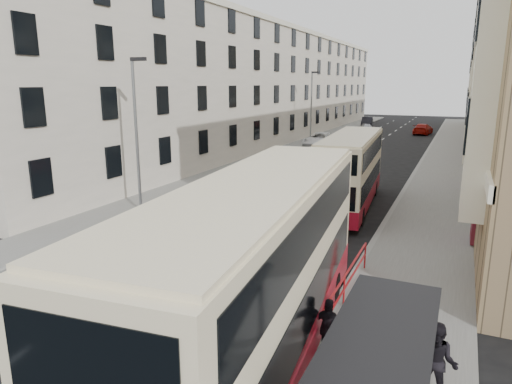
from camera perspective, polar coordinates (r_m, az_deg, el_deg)
The scene contains 19 objects.
ground at distance 13.44m, azimuth -24.85°, elevation -18.62°, with size 200.00×200.00×0.00m, color black.
pavement_right at distance 37.77m, azimuth 22.24°, elevation 2.05°, with size 4.00×120.00×0.15m, color slate.
pavement_left at distance 41.24m, azimuth 0.23°, elevation 3.93°, with size 3.00×120.00×0.15m, color slate.
kerb_right at distance 37.88m, azimuth 19.23°, elevation 2.33°, with size 0.25×120.00×0.15m, color gray.
kerb_left at distance 40.66m, azimuth 2.16°, elevation 3.79°, with size 0.25×120.00×0.15m, color gray.
road_markings at distance 53.37m, azimuth 14.36°, elevation 5.60°, with size 10.00×110.00×0.01m, color silver, non-canonical shape.
terrace_left at distance 57.26m, azimuth 1.17°, elevation 13.05°, with size 9.18×79.00×13.25m.
bus_shelter at distance 8.27m, azimuth 15.80°, elevation -21.96°, with size 1.65×4.25×2.70m.
guard_railing at distance 14.50m, azimuth 10.98°, elevation -11.30°, with size 0.06×6.56×1.01m.
street_lamp_near at distance 24.70m, azimuth -14.68°, elevation 7.81°, with size 0.93×0.18×8.00m.
street_lamp_far at distance 51.56m, azimuth 6.98°, elevation 10.83°, with size 0.93×0.18×8.00m.
double_decker_front at distance 11.02m, azimuth 0.30°, elevation -10.35°, with size 3.85×12.10×4.74m.
double_decker_rear at distance 25.99m, azimuth 11.75°, elevation 2.58°, with size 3.17×10.52×4.13m.
pedestrian_mid at distance 11.03m, azimuth 21.62°, elevation -19.33°, with size 0.89×0.69×1.82m, color black.
pedestrian_far at distance 11.94m, azimuth 9.07°, elevation -16.51°, with size 0.92×0.38×1.57m, color black.
white_van at distance 51.35m, azimuth 8.02°, elevation 6.49°, with size 2.63×5.71×1.59m, color white.
car_silver at distance 67.74m, azimuth 13.68°, elevation 7.76°, with size 1.54×3.83×1.30m, color #B6B8BE.
car_dark at distance 77.14m, azimuth 13.71°, elevation 8.51°, with size 1.66×4.77×1.57m, color black.
car_red at distance 67.72m, azimuth 20.14°, elevation 7.40°, with size 2.06×5.08×1.47m, color #990C05.
Camera 1 is at (9.10, -7.14, 6.85)m, focal length 32.00 mm.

